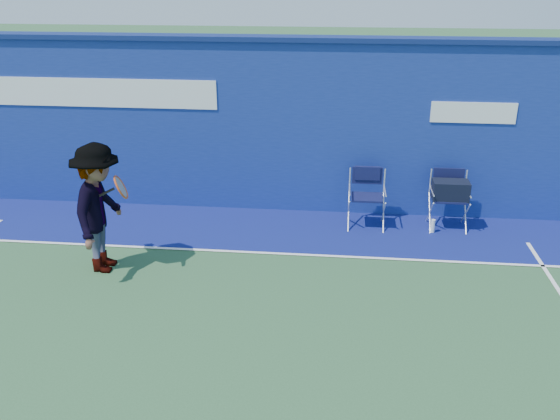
# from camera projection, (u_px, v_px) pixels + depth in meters

# --- Properties ---
(ground) EXTENTS (80.00, 80.00, 0.00)m
(ground) POSITION_uv_depth(u_px,v_px,m) (199.00, 386.00, 6.36)
(ground) COLOR #2C5431
(ground) RESTS_ON ground
(stadium_wall) EXTENTS (24.00, 0.50, 3.08)m
(stadium_wall) POSITION_uv_depth(u_px,v_px,m) (261.00, 125.00, 10.54)
(stadium_wall) COLOR navy
(stadium_wall) RESTS_ON ground
(out_of_bounds_strip) EXTENTS (24.00, 1.80, 0.01)m
(out_of_bounds_strip) POSITION_uv_depth(u_px,v_px,m) (254.00, 229.00, 10.12)
(out_of_bounds_strip) COLOR navy
(out_of_bounds_strip) RESTS_ON ground
(court_lines) EXTENTS (24.00, 12.00, 0.01)m
(court_lines) POSITION_uv_depth(u_px,v_px,m) (211.00, 351.00, 6.90)
(court_lines) COLOR white
(court_lines) RESTS_ON out_of_bounds_strip
(directors_chair_left) EXTENTS (0.59, 0.55, 1.00)m
(directors_chair_left) POSITION_uv_depth(u_px,v_px,m) (366.00, 208.00, 10.13)
(directors_chair_left) COLOR silver
(directors_chair_left) RESTS_ON ground
(directors_chair_right) EXTENTS (0.59, 0.53, 0.99)m
(directors_chair_right) POSITION_uv_depth(u_px,v_px,m) (448.00, 205.00, 10.02)
(directors_chair_right) COLOR silver
(directors_chair_right) RESTS_ON ground
(water_bottle) EXTENTS (0.07, 0.07, 0.24)m
(water_bottle) POSITION_uv_depth(u_px,v_px,m) (433.00, 226.00, 9.95)
(water_bottle) COLOR silver
(water_bottle) RESTS_ON ground
(tennis_player) EXTENTS (0.90, 1.25, 1.92)m
(tennis_player) POSITION_uv_depth(u_px,v_px,m) (100.00, 208.00, 8.47)
(tennis_player) COLOR #EA4738
(tennis_player) RESTS_ON ground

